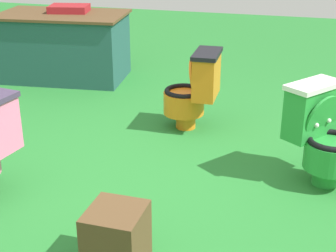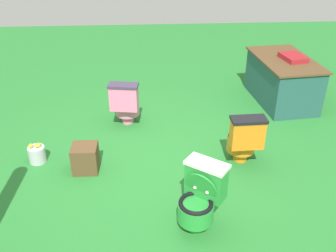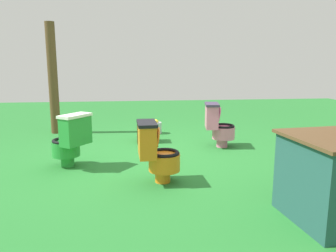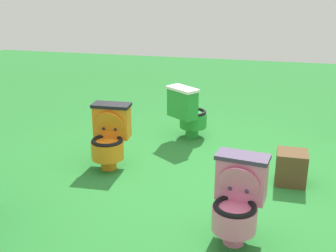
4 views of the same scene
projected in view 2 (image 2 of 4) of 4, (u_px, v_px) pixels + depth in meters
The scene contains 7 objects.
ground at pixel (156, 161), 5.11m from camera, with size 14.00×14.00×0.00m, color #26752D.
toilet_green at pixel (200, 196), 3.91m from camera, with size 0.63×0.62×0.73m.
toilet_pink at pixel (126, 103), 5.79m from camera, with size 0.55×0.47×0.73m.
toilet_orange at pixel (244, 139), 4.89m from camera, with size 0.50×0.44×0.73m.
vendor_table at pixel (282, 80), 6.53m from camera, with size 1.54×1.01×0.85m.
small_crate at pixel (85, 158), 4.85m from camera, with size 0.32×0.30×0.36m, color brown.
lemon_bucket at pixel (37, 154), 5.04m from camera, with size 0.22×0.22×0.28m.
Camera 2 is at (4.22, -0.12, 2.92)m, focal length 40.94 mm.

